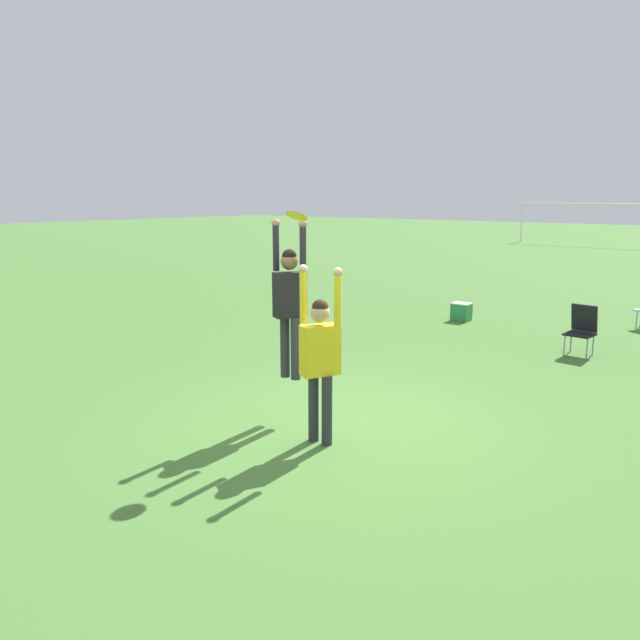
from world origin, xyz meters
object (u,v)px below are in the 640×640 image
person_jumping (290,297)px  frisbee (297,216)px  person_defending (320,352)px  camping_chair_1 (582,327)px  cooler_box (461,312)px

person_jumping → frisbee: bearing=-99.0°
frisbee → person_defending: bearing=-20.4°
frisbee → camping_chair_1: bearing=74.5°
person_defending → camping_chair_1: 6.16m
person_jumping → frisbee: 1.07m
person_jumping → camping_chair_1: (1.95, 5.60, -1.05)m
frisbee → cooler_box: bearing=100.8°
person_defending → camping_chair_1: (1.15, 6.02, -0.57)m
camping_chair_1 → frisbee: bearing=80.1°
person_defending → cooler_box: person_defending is taller
cooler_box → person_jumping: bearing=-81.4°
frisbee → cooler_box: size_ratio=0.63×
frisbee → cooler_box: frisbee is taller
person_jumping → person_defending: bearing=-90.0°
cooler_box → camping_chair_1: bearing=-26.9°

